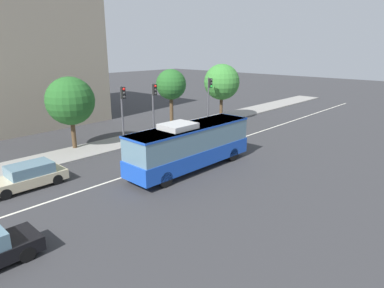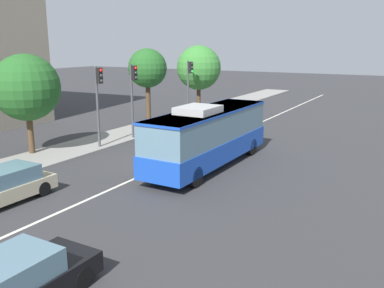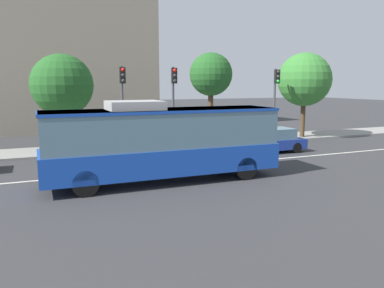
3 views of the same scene
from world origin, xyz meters
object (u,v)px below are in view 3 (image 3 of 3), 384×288
Objects in this scene: street_tree_kerbside_left at (211,75)px; street_tree_kerbside_right at (62,85)px; sedan_blue at (269,141)px; traffic_light_mid_block at (174,93)px; traffic_light_far_corner at (276,92)px; transit_bus at (163,140)px; street_tree_kerbside_centre at (304,80)px; traffic_light_near_corner at (123,94)px.

street_tree_kerbside_left is 9.70m from street_tree_kerbside_right.
sedan_blue is 0.72× the size of street_tree_kerbside_left.
sedan_blue is at bearing 58.99° from traffic_light_mid_block.
traffic_light_mid_block and traffic_light_far_corner have the same top height.
transit_bus is at bearing 27.69° from sedan_blue.
sedan_blue is at bearing -66.36° from street_tree_kerbside_left.
street_tree_kerbside_centre reaches higher than transit_bus.
street_tree_kerbside_left is at bearing 53.98° from transit_bus.
traffic_light_near_corner is at bearing -85.57° from traffic_light_far_corner.
traffic_light_mid_block is at bearing 67.14° from transit_bus.
traffic_light_mid_block is 1.00× the size of traffic_light_far_corner.
sedan_blue is 0.75× the size of street_tree_kerbside_right.
street_tree_kerbside_centre is at bearing 110.62° from traffic_light_far_corner.
sedan_blue is at bearing -144.29° from street_tree_kerbside_centre.
traffic_light_far_corner is (7.66, -0.02, 0.00)m from traffic_light_mid_block.
sedan_blue is at bearing -33.12° from traffic_light_far_corner.
sedan_blue is 8.14m from street_tree_kerbside_centre.
transit_bus is 1.66× the size of street_tree_kerbside_right.
transit_bus is at bearing -149.30° from street_tree_kerbside_centre.
sedan_blue is 5.18m from traffic_light_far_corner.
transit_bus is 1.60× the size of street_tree_kerbside_left.
traffic_light_near_corner is (0.07, 7.77, 1.75)m from transit_bus.
traffic_light_mid_block is at bearing -23.45° from street_tree_kerbside_right.
sedan_blue is 0.70× the size of street_tree_kerbside_centre.
street_tree_kerbside_centre is at bearing 31.29° from transit_bus.
traffic_light_near_corner and traffic_light_mid_block have the same top height.
traffic_light_far_corner is 4.87m from street_tree_kerbside_left.
street_tree_kerbside_left is at bearing 97.55° from traffic_light_near_corner.
traffic_light_far_corner is at bearing -11.29° from street_tree_kerbside_right.
traffic_light_near_corner is 14.06m from street_tree_kerbside_centre.
street_tree_kerbside_right is (-14.13, 2.82, 0.50)m from traffic_light_far_corner.
traffic_light_mid_block is at bearing -84.44° from traffic_light_far_corner.
street_tree_kerbside_right reaches higher than sedan_blue.
street_tree_kerbside_centre is at bearing 93.33° from traffic_light_near_corner.
street_tree_kerbside_left is at bearing -96.16° from traffic_light_far_corner.
sedan_blue is 0.87× the size of traffic_light_near_corner.
transit_bus is 13.39m from traffic_light_far_corner.
traffic_light_mid_block is (3.20, -0.22, 0.00)m from traffic_light_near_corner.
traffic_light_mid_block is 7.06m from street_tree_kerbside_right.
transit_bus is 9.27m from sedan_blue.
street_tree_kerbside_left is (-1.90, 4.35, 4.01)m from sedan_blue.
traffic_light_far_corner reaches higher than transit_bus.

